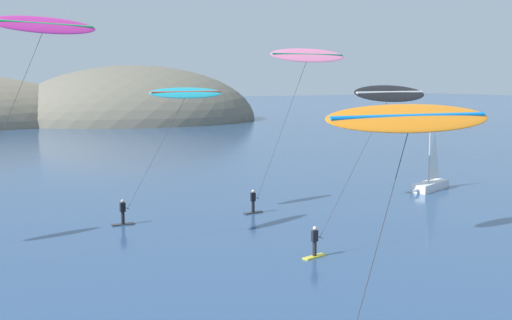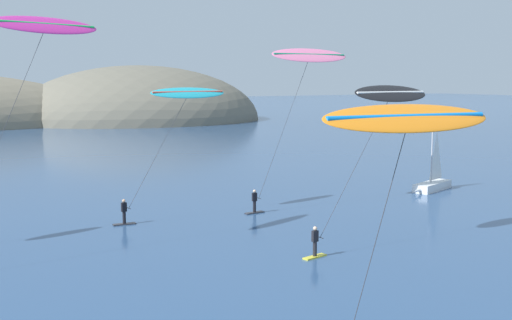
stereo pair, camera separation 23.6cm
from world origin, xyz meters
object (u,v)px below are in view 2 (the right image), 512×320
sailboat_near (431,183)px  kitesurfer_orange (403,136)px  kitesurfer_black (386,104)px  kitesurfer_magenta (39,40)px  kitesurfer_pink (306,64)px  kitesurfer_cyan (184,102)px

sailboat_near → kitesurfer_orange: kitesurfer_orange is taller
kitesurfer_orange → sailboat_near: bearing=43.3°
kitesurfer_black → kitesurfer_magenta: size_ratio=0.72×
kitesurfer_black → kitesurfer_pink: 11.74m
kitesurfer_pink → kitesurfer_cyan: (-8.86, 2.00, -2.65)m
kitesurfer_magenta → sailboat_near: bearing=8.0°
kitesurfer_cyan → kitesurfer_pink: bearing=-12.7°
sailboat_near → kitesurfer_pink: bearing=-177.3°
kitesurfer_orange → kitesurfer_pink: (12.98, 24.25, 2.79)m
kitesurfer_cyan → kitesurfer_magenta: (-10.68, -6.00, 3.61)m
kitesurfer_pink → kitesurfer_magenta: bearing=-168.4°
sailboat_near → kitesurfer_orange: (-26.43, -24.88, 7.18)m
sailboat_near → kitesurfer_pink: kitesurfer_pink is taller
sailboat_near → kitesurfer_pink: size_ratio=0.50×
kitesurfer_pink → kitesurfer_magenta: size_ratio=0.92×
kitesurfer_magenta → kitesurfer_black: bearing=-22.8°
sailboat_near → kitesurfer_black: (-15.73, -11.88, 7.50)m
kitesurfer_black → kitesurfer_magenta: bearing=157.2°
sailboat_near → kitesurfer_magenta: kitesurfer_magenta is taller
kitesurfer_orange → kitesurfer_cyan: (4.11, 26.25, 0.14)m
kitesurfer_black → kitesurfer_magenta: (-17.27, 7.25, 3.43)m
sailboat_near → kitesurfer_orange: size_ratio=0.66×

